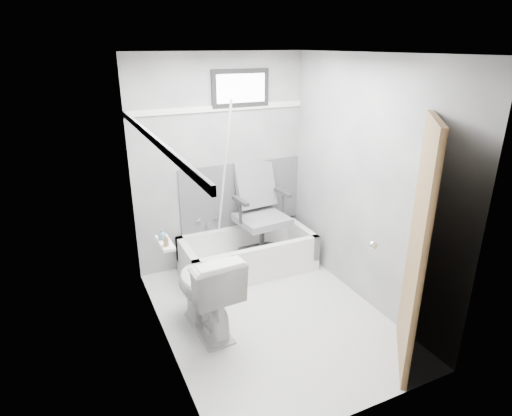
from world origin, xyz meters
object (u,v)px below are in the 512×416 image
office_chair (262,213)px  toilet (206,290)px  soap_bottle_b (162,234)px  soap_bottle_a (166,240)px  bathtub (248,253)px  door (474,261)px

office_chair → toilet: bearing=-143.3°
soap_bottle_b → soap_bottle_a: bearing=-90.0°
bathtub → door: (0.81, -2.21, 0.79)m
office_chair → soap_bottle_b: office_chair is taller
office_chair → soap_bottle_a: bearing=-151.1°
office_chair → soap_bottle_a: 1.60m
soap_bottle_a → soap_bottle_b: soap_bottle_a is taller
soap_bottle_b → bathtub: bearing=32.4°
office_chair → door: door is taller
bathtub → toilet: 1.17m
office_chair → soap_bottle_b: 1.52m
toilet → soap_bottle_b: soap_bottle_b is taller
office_chair → toilet: office_chair is taller
toilet → soap_bottle_b: size_ratio=9.03×
soap_bottle_a → soap_bottle_b: (0.00, 0.14, -0.01)m
toilet → door: (1.60, -1.36, 0.59)m
toilet → door: bearing=136.0°
bathtub → soap_bottle_a: (-1.11, -0.84, 0.76)m
door → soap_bottle_a: 2.36m
bathtub → soap_bottle_a: bearing=-142.7°
bathtub → soap_bottle_a: 1.58m
office_chair → door: size_ratio=0.55×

